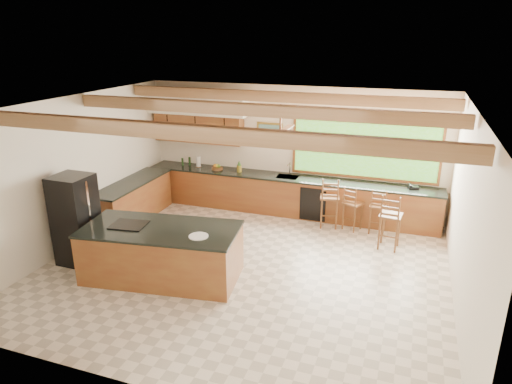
% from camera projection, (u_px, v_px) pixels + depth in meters
% --- Properties ---
extents(ground, '(7.20, 7.20, 0.00)m').
position_uv_depth(ground, '(245.00, 268.00, 8.48)').
color(ground, beige).
rests_on(ground, ground).
extents(room_shell, '(7.27, 6.54, 3.02)m').
position_uv_depth(room_shell, '(247.00, 143.00, 8.39)').
color(room_shell, white).
rests_on(room_shell, ground).
extents(counter_run, '(7.12, 3.10, 1.22)m').
position_uv_depth(counter_run, '(249.00, 196.00, 10.83)').
color(counter_run, brown).
rests_on(counter_run, ground).
extents(island, '(2.86, 1.64, 0.96)m').
position_uv_depth(island, '(162.00, 252.00, 8.04)').
color(island, brown).
rests_on(island, ground).
extents(refrigerator, '(0.68, 0.65, 1.71)m').
position_uv_depth(refrigerator, '(76.00, 220.00, 8.46)').
color(refrigerator, black).
rests_on(refrigerator, ground).
extents(bar_stool_a, '(0.48, 0.48, 1.16)m').
position_uv_depth(bar_stool_a, '(329.00, 198.00, 10.04)').
color(bar_stool_a, brown).
rests_on(bar_stool_a, ground).
extents(bar_stool_b, '(0.46, 0.46, 1.17)m').
position_uv_depth(bar_stool_b, '(391.00, 217.00, 9.00)').
color(bar_stool_b, brown).
rests_on(bar_stool_b, ground).
extents(bar_stool_c, '(0.48, 0.48, 1.01)m').
position_uv_depth(bar_stool_c, '(353.00, 205.00, 9.92)').
color(bar_stool_c, brown).
rests_on(bar_stool_c, ground).
extents(bar_stool_d, '(0.38, 0.38, 1.03)m').
position_uv_depth(bar_stool_d, '(379.00, 207.00, 9.74)').
color(bar_stool_d, brown).
rests_on(bar_stool_d, ground).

